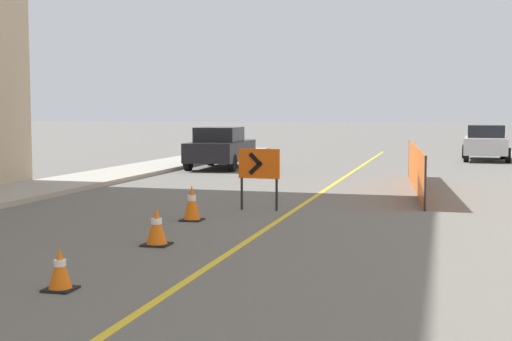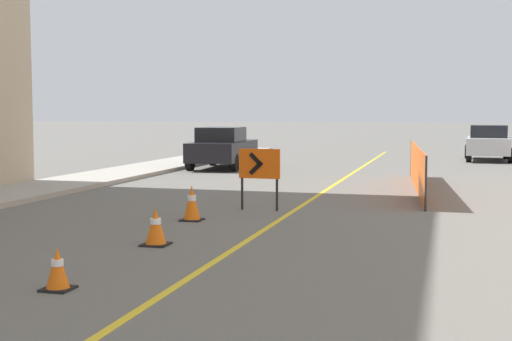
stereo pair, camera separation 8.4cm
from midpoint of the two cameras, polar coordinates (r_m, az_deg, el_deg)
lane_stripe at (r=18.31m, az=4.92°, el=-2.11°), size 0.12×42.75×0.01m
sidewalk_left at (r=20.99m, az=-15.88°, el=-1.23°), size 2.36×42.75×0.13m
traffic_cone_fourth at (r=9.08m, az=-15.33°, el=-7.61°), size 0.36×0.36×0.53m
traffic_cone_fifth at (r=11.74m, az=-7.83°, el=-4.47°), size 0.43×0.43×0.62m
traffic_cone_farthest at (r=14.31m, az=-4.99°, el=-2.60°), size 0.42×0.42×0.72m
arrow_barricade_primary at (r=15.68m, az=0.42°, el=0.29°), size 0.94×0.11×1.36m
safety_mesh_fence at (r=20.19m, az=12.87°, el=0.16°), size 0.77×8.48×1.22m
parked_car_curb_near at (r=27.40m, az=-2.60°, el=1.84°), size 1.99×4.38×1.59m
parked_car_curb_mid at (r=33.46m, az=18.16°, el=2.13°), size 2.01×4.38×1.59m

